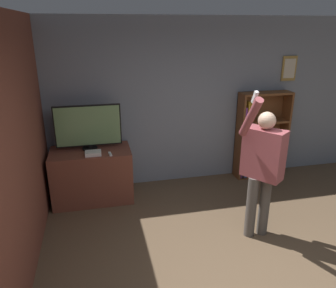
# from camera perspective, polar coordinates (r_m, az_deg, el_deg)

# --- Properties ---
(wall_back) EXTENTS (6.43, 0.09, 2.70)m
(wall_back) POSITION_cam_1_polar(r_m,az_deg,el_deg) (5.42, 2.98, 7.18)
(wall_back) COLOR gray
(wall_back) RESTS_ON ground_plane
(wall_side_brick) EXTENTS (0.06, 4.43, 2.70)m
(wall_side_brick) POSITION_cam_1_polar(r_m,az_deg,el_deg) (3.91, -23.98, 0.41)
(wall_side_brick) COLOR brown
(wall_side_brick) RESTS_ON ground_plane
(tv_ledge) EXTENTS (1.18, 0.66, 0.80)m
(tv_ledge) POSITION_cam_1_polar(r_m,az_deg,el_deg) (5.14, -13.06, -5.27)
(tv_ledge) COLOR brown
(tv_ledge) RESTS_ON ground_plane
(television) EXTENTS (0.96, 0.22, 0.67)m
(television) POSITION_cam_1_polar(r_m,az_deg,el_deg) (4.93, -13.74, 2.89)
(television) COLOR black
(television) RESTS_ON tv_ledge
(game_console) EXTENTS (0.23, 0.16, 0.06)m
(game_console) POSITION_cam_1_polar(r_m,az_deg,el_deg) (4.79, -12.91, -1.58)
(game_console) COLOR white
(game_console) RESTS_ON tv_ledge
(remote_loose) EXTENTS (0.05, 0.14, 0.02)m
(remote_loose) POSITION_cam_1_polar(r_m,az_deg,el_deg) (4.76, -10.05, -1.73)
(remote_loose) COLOR white
(remote_loose) RESTS_ON tv_ledge
(bookshelf) EXTENTS (0.89, 0.28, 1.50)m
(bookshelf) POSITION_cam_1_polar(r_m,az_deg,el_deg) (5.90, 15.24, 1.12)
(bookshelf) COLOR brown
(bookshelf) RESTS_ON ground_plane
(person) EXTENTS (0.62, 0.57, 1.91)m
(person) POSITION_cam_1_polar(r_m,az_deg,el_deg) (4.07, 16.13, -3.31)
(person) COLOR #56514C
(person) RESTS_ON ground_plane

